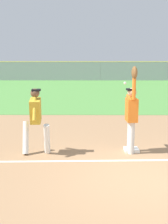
# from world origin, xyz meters

# --- Properties ---
(ground_plane) EXTENTS (76.45, 76.45, 0.00)m
(ground_plane) POSITION_xyz_m (0.00, 0.00, 0.00)
(ground_plane) COLOR #A37A54
(outfield_grass) EXTENTS (40.40, 17.74, 0.01)m
(outfield_grass) POSITION_xyz_m (0.00, 15.87, 0.01)
(outfield_grass) COLOR #549342
(outfield_grass) RESTS_ON ground_plane
(first_base) EXTENTS (0.40, 0.40, 0.08)m
(first_base) POSITION_xyz_m (-0.12, 1.91, 0.04)
(first_base) COLOR white
(first_base) RESTS_ON ground_plane
(fielder) EXTENTS (0.29, 0.90, 2.28)m
(fielder) POSITION_xyz_m (-0.16, 1.78, 1.12)
(fielder) COLOR silver
(fielder) RESTS_ON ground_plane
(runner) EXTENTS (0.75, 0.84, 1.72)m
(runner) POSITION_xyz_m (-2.63, 1.65, 1.00)
(runner) COLOR white
(runner) RESTS_ON ground_plane
(baseball) EXTENTS (0.07, 0.07, 0.07)m
(baseball) POSITION_xyz_m (-0.31, 2.09, 1.82)
(baseball) COLOR white
(outfield_fence) EXTENTS (40.48, 0.08, 1.84)m
(outfield_fence) POSITION_xyz_m (-0.00, 24.74, 0.92)
(outfield_fence) COLOR #93999E
(outfield_fence) RESTS_ON ground_plane
(parked_car_white) EXTENTS (4.49, 2.30, 1.25)m
(parked_car_white) POSITION_xyz_m (-8.03, 28.27, 0.67)
(parked_car_white) COLOR white
(parked_car_white) RESTS_ON ground_plane
(parked_car_silver) EXTENTS (4.52, 2.36, 1.25)m
(parked_car_silver) POSITION_xyz_m (-2.62, 28.59, 0.67)
(parked_car_silver) COLOR #B7B7BC
(parked_car_silver) RESTS_ON ground_plane
(parked_car_red) EXTENTS (4.49, 2.30, 1.25)m
(parked_car_red) POSITION_xyz_m (2.39, 28.61, 0.67)
(parked_car_red) COLOR #B21E1E
(parked_car_red) RESTS_ON ground_plane
(parked_car_black) EXTENTS (4.47, 2.25, 1.25)m
(parked_car_black) POSITION_xyz_m (7.53, 28.59, 0.67)
(parked_car_black) COLOR black
(parked_car_black) RESTS_ON ground_plane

